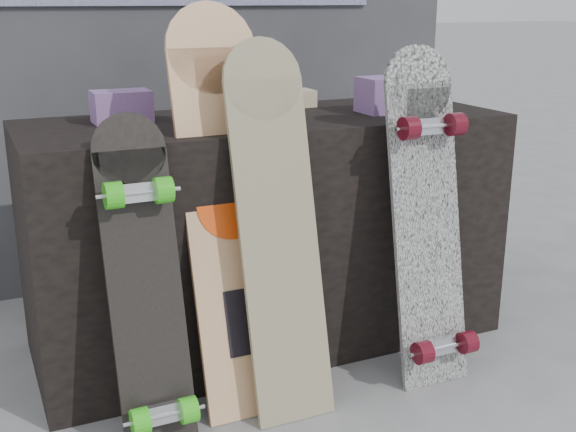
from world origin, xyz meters
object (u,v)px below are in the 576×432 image
vendor_table (267,232)px  skateboard_dark (145,281)px  longboard_cascadia (428,213)px  longboard_celtic (277,219)px  longboard_geisha (229,198)px

vendor_table → skateboard_dark: bearing=-141.7°
longboard_cascadia → longboard_celtic: bearing=174.8°
vendor_table → longboard_geisha: (-0.24, -0.28, 0.22)m
longboard_cascadia → vendor_table: bearing=129.7°
vendor_table → longboard_cascadia: size_ratio=1.53×
longboard_geisha → longboard_celtic: bearing=-43.4°
skateboard_dark → longboard_cascadia: bearing=-0.9°
longboard_cascadia → skateboard_dark: (-0.89, 0.01, -0.08)m
longboard_celtic → skateboard_dark: (-0.40, -0.03, -0.12)m
longboard_celtic → longboard_cascadia: size_ratio=1.03×
vendor_table → longboard_cascadia: longboard_cascadia is taller
vendor_table → longboard_geisha: longboard_geisha is taller
vendor_table → skateboard_dark: size_ratio=1.79×
vendor_table → longboard_cascadia: (0.36, -0.43, 0.14)m
longboard_celtic → skateboard_dark: bearing=-175.7°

